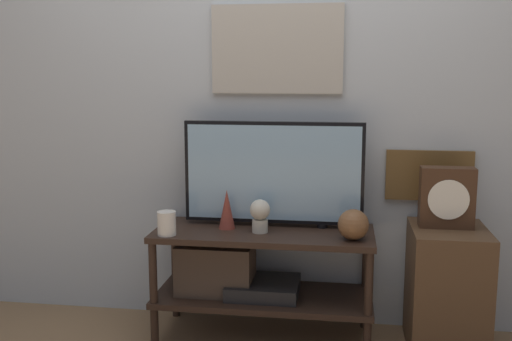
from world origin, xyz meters
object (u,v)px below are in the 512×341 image
at_px(television, 273,173).
at_px(decorative_bust, 260,214).
at_px(mantel_clock, 447,197).
at_px(candle_jar, 167,223).
at_px(vase_round_glass, 353,225).
at_px(vase_slim_bronze, 227,209).

bearing_deg(television, decorative_bust, -111.08).
bearing_deg(mantel_clock, candle_jar, -172.39).
bearing_deg(vase_round_glass, candle_jar, -176.72).
bearing_deg(vase_slim_bronze, decorative_bust, -15.75).
distance_m(vase_round_glass, decorative_bust, 0.46).
height_order(television, decorative_bust, television).
height_order(vase_slim_bronze, decorative_bust, vase_slim_bronze).
relative_size(vase_slim_bronze, mantel_clock, 0.68).
height_order(vase_slim_bronze, vase_round_glass, vase_slim_bronze).
relative_size(vase_slim_bronze, candle_jar, 1.70).
bearing_deg(television, vase_slim_bronze, -160.54).
xyz_separation_m(vase_slim_bronze, mantel_clock, (1.08, 0.01, 0.09)).
distance_m(television, mantel_clock, 0.86).
distance_m(candle_jar, mantel_clock, 1.36).
relative_size(vase_slim_bronze, vase_round_glass, 1.36).
distance_m(television, vase_round_glass, 0.50).
height_order(candle_jar, decorative_bust, decorative_bust).
bearing_deg(television, candle_jar, -153.22).
xyz_separation_m(vase_round_glass, candle_jar, (-0.90, -0.05, -0.01)).
bearing_deg(mantel_clock, vase_round_glass, -163.90).
xyz_separation_m(candle_jar, decorative_bust, (0.44, 0.12, 0.03)).
xyz_separation_m(vase_round_glass, mantel_clock, (0.44, 0.13, 0.12)).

